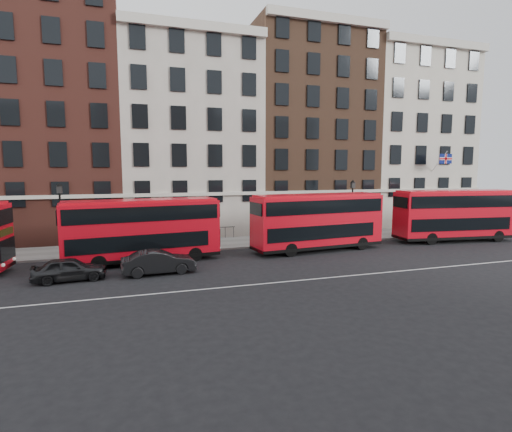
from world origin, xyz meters
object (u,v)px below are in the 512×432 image
object	(u,v)px
bus_c	(318,220)
traffic_light	(462,210)
bus_b	(142,229)
bus_d	(455,214)
car_front	(159,262)
car_rear	(69,269)

from	to	relation	value
bus_c	traffic_light	xyz separation A→B (m)	(17.20, 2.86, 0.04)
bus_b	bus_c	bearing A→B (deg)	-6.57
traffic_light	bus_b	bearing A→B (deg)	-174.65
bus_c	bus_d	bearing A→B (deg)	-5.64
bus_c	car_front	bearing A→B (deg)	-170.49
car_rear	car_front	bearing A→B (deg)	-93.81
car_rear	car_front	size ratio (longest dim) A/B	0.90
bus_d	car_rear	world-z (taller)	bus_d
bus_c	car_rear	bearing A→B (deg)	-174.66
bus_b	car_front	distance (m)	3.84
car_rear	car_front	world-z (taller)	car_front
bus_b	traffic_light	size ratio (longest dim) A/B	3.24
bus_c	bus_b	bearing A→B (deg)	174.33
bus_b	bus_c	world-z (taller)	bus_c
car_front	traffic_light	bearing A→B (deg)	-81.88
car_rear	traffic_light	world-z (taller)	traffic_light
bus_c	car_front	xyz separation A→B (m)	(-12.49, -3.39, -1.68)
car_rear	traffic_light	distance (m)	35.33
car_rear	bus_c	bearing A→B (deg)	-83.03
bus_c	traffic_light	bearing A→B (deg)	3.76
car_rear	traffic_light	xyz separation A→B (m)	(34.72, 6.27, 1.76)
traffic_light	bus_d	bearing A→B (deg)	-142.02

